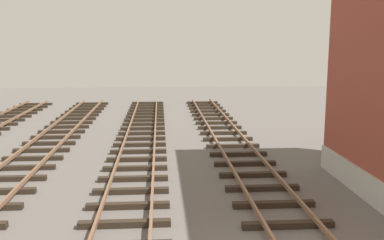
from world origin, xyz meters
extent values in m
cube|color=#2D2319|center=(0.53, 2.27, 0.09)|extent=(2.50, 0.24, 0.18)
cube|color=#2D2319|center=(0.53, 3.78, 0.09)|extent=(2.50, 0.24, 0.18)
cube|color=#2D2319|center=(0.53, 5.29, 0.09)|extent=(2.50, 0.24, 0.18)
cube|color=#2D2319|center=(0.53, 6.80, 0.09)|extent=(2.50, 0.24, 0.18)
cube|color=#2D2319|center=(0.53, 8.31, 0.09)|extent=(2.50, 0.24, 0.18)
cube|color=#2D2319|center=(0.53, 9.82, 0.09)|extent=(2.50, 0.24, 0.18)
cube|color=#2D2319|center=(0.53, 11.33, 0.09)|extent=(2.50, 0.24, 0.18)
cube|color=#2D2319|center=(0.53, 12.84, 0.09)|extent=(2.50, 0.24, 0.18)
cube|color=#2D2319|center=(0.53, 14.36, 0.09)|extent=(2.50, 0.24, 0.18)
cube|color=#2D2319|center=(0.53, 15.87, 0.09)|extent=(2.50, 0.24, 0.18)
cube|color=#2D2319|center=(0.53, 17.38, 0.09)|extent=(2.50, 0.24, 0.18)
cube|color=#2D2319|center=(0.53, 18.89, 0.09)|extent=(2.50, 0.24, 0.18)
cube|color=#2D2319|center=(0.53, 20.40, 0.09)|extent=(2.50, 0.24, 0.18)
cube|color=#2D2319|center=(0.53, 21.91, 0.09)|extent=(2.50, 0.24, 0.18)
cube|color=#2D2319|center=(0.53, 23.42, 0.09)|extent=(2.50, 0.24, 0.18)
cube|color=#2D2319|center=(0.53, 24.93, 0.09)|extent=(2.50, 0.24, 0.18)
cube|color=#2D2319|center=(0.53, 26.44, 0.09)|extent=(2.50, 0.24, 0.18)
cube|color=#2D2319|center=(-3.85, 2.65, 0.09)|extent=(2.50, 0.24, 0.18)
cube|color=#2D2319|center=(-3.85, 3.98, 0.09)|extent=(2.50, 0.24, 0.18)
cube|color=#2D2319|center=(-3.85, 5.31, 0.09)|extent=(2.50, 0.24, 0.18)
cube|color=#2D2319|center=(-3.85, 6.63, 0.09)|extent=(2.50, 0.24, 0.18)
cube|color=#2D2319|center=(-3.85, 7.96, 0.09)|extent=(2.50, 0.24, 0.18)
cube|color=#2D2319|center=(-3.85, 9.29, 0.09)|extent=(2.50, 0.24, 0.18)
cube|color=#2D2319|center=(-3.85, 10.61, 0.09)|extent=(2.50, 0.24, 0.18)
cube|color=#2D2319|center=(-3.85, 11.94, 0.09)|extent=(2.50, 0.24, 0.18)
cube|color=#2D2319|center=(-3.85, 13.27, 0.09)|extent=(2.50, 0.24, 0.18)
cube|color=#2D2319|center=(-3.85, 14.60, 0.09)|extent=(2.50, 0.24, 0.18)
cube|color=#2D2319|center=(-3.85, 15.92, 0.09)|extent=(2.50, 0.24, 0.18)
cube|color=#2D2319|center=(-3.85, 17.25, 0.09)|extent=(2.50, 0.24, 0.18)
cube|color=#2D2319|center=(-3.85, 18.58, 0.09)|extent=(2.50, 0.24, 0.18)
cube|color=#2D2319|center=(-3.85, 19.90, 0.09)|extent=(2.50, 0.24, 0.18)
cube|color=#2D2319|center=(-3.85, 21.23, 0.09)|extent=(2.50, 0.24, 0.18)
cube|color=#2D2319|center=(-3.85, 22.56, 0.09)|extent=(2.50, 0.24, 0.18)
cube|color=#2D2319|center=(-3.85, 23.88, 0.09)|extent=(2.50, 0.24, 0.18)
cube|color=#2D2319|center=(-3.85, 25.21, 0.09)|extent=(2.50, 0.24, 0.18)
cube|color=#2D2319|center=(-3.85, 26.54, 0.09)|extent=(2.50, 0.24, 0.18)
cube|color=#2D2319|center=(-8.24, 6.97, 0.09)|extent=(2.50, 0.24, 0.18)
cube|color=#2D2319|center=(-8.24, 8.37, 0.09)|extent=(2.50, 0.24, 0.18)
cube|color=#2D2319|center=(-8.24, 9.76, 0.09)|extent=(2.50, 0.24, 0.18)
cube|color=#2D2319|center=(-8.24, 11.16, 0.09)|extent=(2.50, 0.24, 0.18)
cube|color=#2D2319|center=(-8.24, 12.55, 0.09)|extent=(2.50, 0.24, 0.18)
cube|color=#2D2319|center=(-8.24, 13.95, 0.09)|extent=(2.50, 0.24, 0.18)
cube|color=#2D2319|center=(-8.24, 15.34, 0.09)|extent=(2.50, 0.24, 0.18)
cube|color=#2D2319|center=(-8.24, 16.74, 0.09)|extent=(2.50, 0.24, 0.18)
cube|color=#2D2319|center=(-8.24, 18.13, 0.09)|extent=(2.50, 0.24, 0.18)
cube|color=#2D2319|center=(-8.24, 19.53, 0.09)|extent=(2.50, 0.24, 0.18)
cube|color=#2D2319|center=(-8.24, 20.92, 0.09)|extent=(2.50, 0.24, 0.18)
cube|color=#2D2319|center=(-8.24, 22.32, 0.09)|extent=(2.50, 0.24, 0.18)
cube|color=#2D2319|center=(-8.24, 23.71, 0.09)|extent=(2.50, 0.24, 0.18)
cube|color=#2D2319|center=(-8.24, 25.11, 0.09)|extent=(2.50, 0.24, 0.18)
cube|color=#2D2319|center=(-8.24, 26.50, 0.09)|extent=(2.50, 0.24, 0.18)
cube|color=#2D2319|center=(-12.62, 19.33, 0.09)|extent=(2.50, 0.24, 0.18)
cube|color=#2D2319|center=(-12.62, 20.76, 0.09)|extent=(2.50, 0.24, 0.18)
cube|color=#2D2319|center=(-12.62, 22.19, 0.09)|extent=(2.50, 0.24, 0.18)
cube|color=#2D2319|center=(-12.62, 23.62, 0.09)|extent=(2.50, 0.24, 0.18)
cube|color=#2D2319|center=(-12.62, 25.05, 0.09)|extent=(2.50, 0.24, 0.18)
cube|color=#2D2319|center=(-12.62, 26.48, 0.09)|extent=(2.50, 0.24, 0.18)
camera|label=1|loc=(-2.86, -8.65, 4.93)|focal=41.21mm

